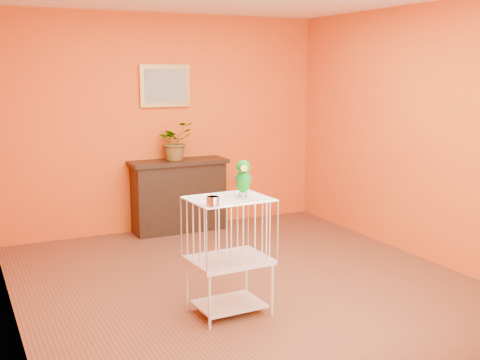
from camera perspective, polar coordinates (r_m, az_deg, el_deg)
ground at (r=5.59m, az=0.75°, el=-9.86°), size 4.50×4.50×0.00m
room_shell at (r=5.26m, az=0.80°, el=6.55°), size 4.50×4.50×4.50m
console_cabinet at (r=7.32m, az=-5.83°, el=-1.49°), size 1.17×0.42×0.87m
potted_plant at (r=7.15m, az=-6.00°, el=3.22°), size 0.55×0.58×0.36m
framed_picture at (r=7.30m, az=-7.11°, el=8.85°), size 0.62×0.04×0.50m
birdcage at (r=4.82m, az=-1.05°, el=-7.06°), size 0.63×0.50×0.95m
feed_cup at (r=4.42m, az=-2.59°, el=-2.01°), size 0.10×0.10×0.07m
parrot at (r=4.70m, az=0.30°, el=0.18°), size 0.17×0.27×0.31m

